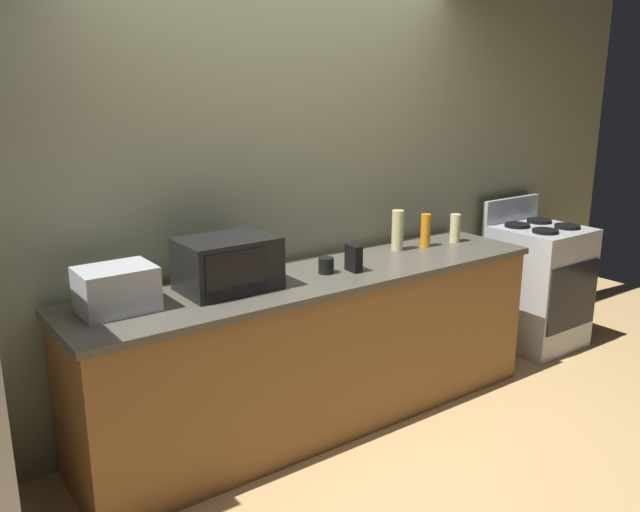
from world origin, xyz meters
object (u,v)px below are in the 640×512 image
at_px(stove_range, 537,285).
at_px(mug_black, 326,265).
at_px(cordless_phone, 354,258).
at_px(toaster_oven, 116,289).
at_px(bottle_hand_soap, 455,228).
at_px(bottle_dish_soap, 426,230).
at_px(bottle_vinegar, 398,230).
at_px(microwave, 228,264).

relative_size(stove_range, mug_black, 12.17).
bearing_deg(cordless_phone, mug_black, 163.34).
bearing_deg(toaster_oven, bottle_hand_soap, 0.23).
xyz_separation_m(toaster_oven, bottle_dish_soap, (2.02, 0.04, 0.00)).
height_order(toaster_oven, bottle_dish_soap, bottle_dish_soap).
bearing_deg(stove_range, bottle_hand_soap, 175.33).
xyz_separation_m(cordless_phone, bottle_dish_soap, (0.73, 0.17, 0.03)).
bearing_deg(bottle_dish_soap, bottle_vinegar, 169.85).
bearing_deg(toaster_oven, stove_range, -1.11).
bearing_deg(mug_black, microwave, 173.71).
relative_size(toaster_oven, bottle_hand_soap, 1.82).
distance_m(cordless_phone, bottle_vinegar, 0.56).
distance_m(bottle_hand_soap, mug_black, 1.13).
bearing_deg(bottle_vinegar, cordless_phone, -158.31).
bearing_deg(toaster_oven, bottle_dish_soap, 1.00).
height_order(microwave, toaster_oven, microwave).
xyz_separation_m(stove_range, bottle_vinegar, (-1.30, 0.13, 0.57)).
bearing_deg(stove_range, bottle_dish_soap, 175.01).
xyz_separation_m(stove_range, mug_black, (-1.97, -0.02, 0.48)).
bearing_deg(cordless_phone, bottle_dish_soap, 17.86).
distance_m(microwave, cordless_phone, 0.74).
xyz_separation_m(bottle_dish_soap, mug_black, (-0.87, -0.11, -0.06)).
xyz_separation_m(cordless_phone, mug_black, (-0.15, 0.06, -0.03)).
xyz_separation_m(bottle_dish_soap, bottle_hand_soap, (0.25, -0.03, -0.01)).
distance_m(stove_range, bottle_hand_soap, 1.00).
relative_size(stove_range, bottle_hand_soap, 5.78).
bearing_deg(bottle_dish_soap, toaster_oven, -179.00).
relative_size(microwave, toaster_oven, 1.41).
distance_m(cordless_phone, bottle_hand_soap, 0.98).
xyz_separation_m(microwave, cordless_phone, (0.72, -0.12, -0.06)).
relative_size(bottle_vinegar, bottle_hand_soap, 1.36).
xyz_separation_m(stove_range, cordless_phone, (-1.82, -0.07, 0.51)).
relative_size(microwave, bottle_vinegar, 1.88).
bearing_deg(bottle_hand_soap, bottle_vinegar, 172.03).
bearing_deg(bottle_dish_soap, mug_black, -172.77).
relative_size(cordless_phone, mug_black, 1.69).
bearing_deg(cordless_phone, bottle_vinegar, 26.46).
bearing_deg(microwave, cordless_phone, -9.53).
distance_m(stove_range, bottle_dish_soap, 1.23).
bearing_deg(mug_black, bottle_hand_soap, 4.32).
height_order(microwave, cordless_phone, microwave).
relative_size(stove_range, toaster_oven, 3.18).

